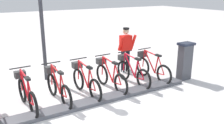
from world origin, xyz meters
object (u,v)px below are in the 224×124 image
object	(u,v)px
bike_docked_2	(110,76)
payment_kiosk	(185,61)
bike_docked_0	(151,67)
lamp_post	(40,3)
bike_docked_3	(85,81)
worker_near_rack	(126,48)
bike_docked_5	(26,93)
bike_docked_1	(132,71)
bike_docked_4	(57,86)

from	to	relation	value
bike_docked_2	payment_kiosk	bearing A→B (deg)	-102.38
bike_docked_0	lamp_post	world-z (taller)	lamp_post
bike_docked_3	worker_near_rack	distance (m)	2.46
payment_kiosk	bike_docked_5	bearing A→B (deg)	83.58
bike_docked_1	worker_near_rack	xyz separation A→B (m)	(1.10, -0.50, 0.48)
payment_kiosk	worker_near_rack	size ratio (longest dim) A/B	0.77
payment_kiosk	bike_docked_3	distance (m)	3.49
bike_docked_3	bike_docked_5	world-z (taller)	same
bike_docked_0	bike_docked_5	distance (m)	4.13
lamp_post	bike_docked_1	bearing A→B (deg)	-129.03
bike_docked_1	bike_docked_5	distance (m)	3.30
worker_near_rack	bike_docked_1	bearing A→B (deg)	155.42
bike_docked_1	lamp_post	world-z (taller)	lamp_post
bike_docked_2	worker_near_rack	bearing A→B (deg)	-50.42
bike_docked_2	bike_docked_5	distance (m)	2.48
bike_docked_1	bike_docked_4	xyz separation A→B (m)	(0.00, 2.48, 0.00)
bike_docked_1	bike_docked_3	bearing A→B (deg)	90.00
payment_kiosk	bike_docked_5	world-z (taller)	payment_kiosk
bike_docked_3	bike_docked_4	xyz separation A→B (m)	(0.00, 0.83, 0.00)
bike_docked_3	bike_docked_5	xyz separation A→B (m)	(0.00, 1.65, 0.00)
worker_near_rack	bike_docked_3	bearing A→B (deg)	117.00
bike_docked_3	bike_docked_4	world-z (taller)	same
bike_docked_5	bike_docked_3	bearing A→B (deg)	-90.00
bike_docked_1	bike_docked_5	xyz separation A→B (m)	(0.00, 3.30, 0.00)
bike_docked_2	bike_docked_3	world-z (taller)	same
bike_docked_2	lamp_post	world-z (taller)	lamp_post
payment_kiosk	lamp_post	distance (m)	5.07
payment_kiosk	lamp_post	size ratio (longest dim) A/B	0.33
bike_docked_2	bike_docked_3	size ratio (longest dim) A/B	1.00
bike_docked_5	bike_docked_4	bearing A→B (deg)	-90.00
bike_docked_2	bike_docked_5	size ratio (longest dim) A/B	1.00
payment_kiosk	bike_docked_5	distance (m)	5.12
bike_docked_5	lamp_post	world-z (taller)	lamp_post
payment_kiosk	bike_docked_3	bearing A→B (deg)	80.54
bike_docked_0	bike_docked_4	size ratio (longest dim) A/B	1.00
payment_kiosk	lamp_post	bearing A→B (deg)	59.23
bike_docked_4	bike_docked_5	bearing A→B (deg)	90.00
bike_docked_0	bike_docked_2	bearing A→B (deg)	90.00
payment_kiosk	lamp_post	xyz separation A→B (m)	(2.41, 4.05, 1.89)
bike_docked_3	lamp_post	xyz separation A→B (m)	(1.84, 0.62, 2.13)
payment_kiosk	bike_docked_1	world-z (taller)	payment_kiosk
bike_docked_3	bike_docked_2	bearing A→B (deg)	-90.00
bike_docked_0	bike_docked_2	size ratio (longest dim) A/B	1.00
bike_docked_0	bike_docked_1	distance (m)	0.83
bike_docked_1	bike_docked_0	bearing A→B (deg)	-90.00
bike_docked_1	bike_docked_2	size ratio (longest dim) A/B	1.00
bike_docked_3	bike_docked_0	bearing A→B (deg)	-90.00
bike_docked_2	lamp_post	bearing A→B (deg)	38.11
bike_docked_3	worker_near_rack	size ratio (longest dim) A/B	1.04
payment_kiosk	bike_docked_2	bearing A→B (deg)	77.62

